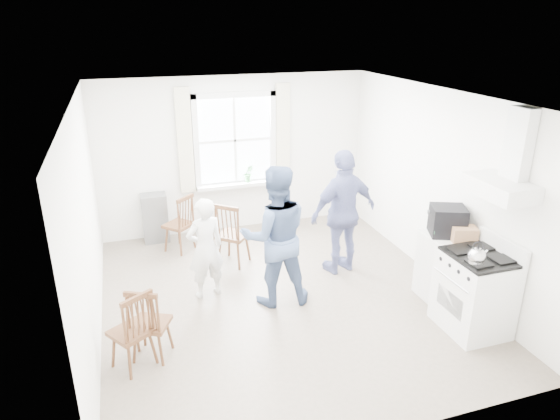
# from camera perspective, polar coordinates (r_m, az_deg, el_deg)

# --- Properties ---
(room_shell) EXTENTS (4.62, 5.12, 2.64)m
(room_shell) POSITION_cam_1_polar(r_m,az_deg,el_deg) (6.11, 0.15, 0.63)
(room_shell) COLOR gray
(room_shell) RESTS_ON ground
(window_assembly) EXTENTS (1.88, 0.24, 1.70)m
(window_assembly) POSITION_cam_1_polar(r_m,az_deg,el_deg) (8.32, -5.12, 7.30)
(window_assembly) COLOR white
(window_assembly) RESTS_ON room_shell
(range_hood) EXTENTS (0.45, 0.76, 0.94)m
(range_hood) POSITION_cam_1_polar(r_m,az_deg,el_deg) (5.82, 24.43, 3.88)
(range_hood) COLOR silver
(range_hood) RESTS_ON room_shell
(shelf_unit) EXTENTS (0.40, 0.30, 0.80)m
(shelf_unit) POSITION_cam_1_polar(r_m,az_deg,el_deg) (8.35, -14.09, -0.88)
(shelf_unit) COLOR slate
(shelf_unit) RESTS_ON ground
(gas_stove) EXTENTS (0.68, 0.76, 1.12)m
(gas_stove) POSITION_cam_1_polar(r_m,az_deg,el_deg) (6.25, 21.36, -8.70)
(gas_stove) COLOR white
(gas_stove) RESTS_ON ground
(kettle) EXTENTS (0.19, 0.19, 0.27)m
(kettle) POSITION_cam_1_polar(r_m,az_deg,el_deg) (5.78, 21.56, -4.96)
(kettle) COLOR silver
(kettle) RESTS_ON gas_stove
(low_cabinet) EXTENTS (0.50, 0.55, 0.90)m
(low_cabinet) POSITION_cam_1_polar(r_m,az_deg,el_deg) (6.78, 18.15, -6.18)
(low_cabinet) COLOR silver
(low_cabinet) RESTS_ON ground
(stereo_stack) EXTENTS (0.52, 0.49, 0.37)m
(stereo_stack) POSITION_cam_1_polar(r_m,az_deg,el_deg) (6.53, 18.61, -1.19)
(stereo_stack) COLOR black
(stereo_stack) RESTS_ON low_cabinet
(cardboard_box) EXTENTS (0.34, 0.29, 0.19)m
(cardboard_box) POSITION_cam_1_polar(r_m,az_deg,el_deg) (6.43, 20.27, -2.61)
(cardboard_box) COLOR #A77951
(cardboard_box) RESTS_ON low_cabinet
(windsor_chair_a) EXTENTS (0.54, 0.54, 0.93)m
(windsor_chair_a) POSITION_cam_1_polar(r_m,az_deg,el_deg) (7.81, -11.02, -0.86)
(windsor_chair_a) COLOR #4B2B18
(windsor_chair_a) RESTS_ON ground
(windsor_chair_b) EXTENTS (0.49, 0.49, 0.88)m
(windsor_chair_b) POSITION_cam_1_polar(r_m,az_deg,el_deg) (5.46, -15.08, -11.82)
(windsor_chair_b) COLOR #4B2B18
(windsor_chair_b) RESTS_ON ground
(windsor_chair_c) EXTENTS (0.52, 0.52, 0.91)m
(windsor_chair_c) POSITION_cam_1_polar(r_m,az_deg,el_deg) (5.36, -16.17, -12.36)
(windsor_chair_c) COLOR #4B2B18
(windsor_chair_c) RESTS_ON ground
(person_left) EXTENTS (0.59, 0.59, 1.36)m
(person_left) POSITION_cam_1_polar(r_m,az_deg,el_deg) (6.47, -8.53, -4.35)
(person_left) COLOR silver
(person_left) RESTS_ON ground
(person_mid) EXTENTS (0.98, 0.98, 1.82)m
(person_mid) POSITION_cam_1_polar(r_m,az_deg,el_deg) (6.18, -0.55, -3.02)
(person_mid) COLOR #495E87
(person_mid) RESTS_ON ground
(person_right) EXTENTS (1.25, 1.25, 1.79)m
(person_right) POSITION_cam_1_polar(r_m,az_deg,el_deg) (7.02, 7.27, -0.27)
(person_right) COLOR navy
(person_right) RESTS_ON ground
(potted_plant) EXTENTS (0.18, 0.18, 0.30)m
(potted_plant) POSITION_cam_1_polar(r_m,az_deg,el_deg) (8.40, -3.62, 4.20)
(potted_plant) COLOR #367A3C
(potted_plant) RESTS_ON window_assembly
(windsor_chair_d) EXTENTS (0.58, 0.57, 0.98)m
(windsor_chair_d) POSITION_cam_1_polar(r_m,az_deg,el_deg) (7.23, -5.81, -2.10)
(windsor_chair_d) COLOR #4B2B18
(windsor_chair_d) RESTS_ON ground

